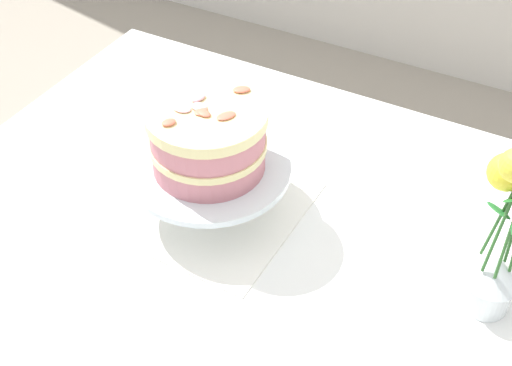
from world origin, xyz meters
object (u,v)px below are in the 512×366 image
cake_stand (210,173)px  layer_cake (208,138)px  dining_table (280,295)px  flower_vase (502,241)px

cake_stand → layer_cake: 0.08m
dining_table → layer_cake: 0.31m
cake_stand → flower_vase: size_ratio=0.90×
cake_stand → flower_vase: 0.50m
layer_cake → flower_vase: bearing=1.7°
dining_table → layer_cake: size_ratio=6.74×
dining_table → layer_cake: layer_cake is taller
dining_table → layer_cake: bearing=161.4°
layer_cake → dining_table: bearing=-18.6°
layer_cake → cake_stand: bearing=-25.0°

